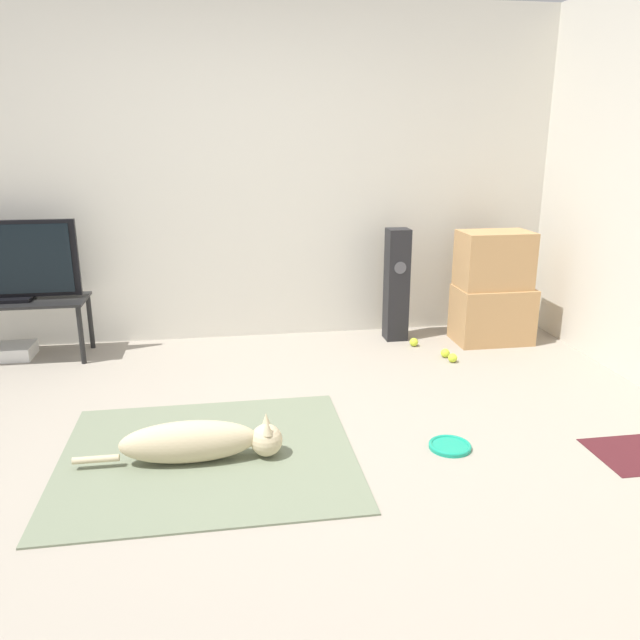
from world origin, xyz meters
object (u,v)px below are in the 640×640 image
object	(u,v)px
floor_speaker	(397,285)
tennis_ball_by_boxes	(453,358)
frisbee	(450,446)
tennis_ball_near_speaker	(445,353)
cardboard_box_lower	(492,315)
tv	(0,262)
dog	(200,441)
tennis_ball_loose_on_carpet	(414,342)
game_console	(14,351)
tv_stand	(7,308)
cardboard_box_upper	(494,260)

from	to	relation	value
floor_speaker	tennis_ball_by_boxes	world-z (taller)	floor_speaker
frisbee	tennis_ball_near_speaker	xyz separation A→B (m)	(0.46, 1.34, 0.02)
cardboard_box_lower	tv	size ratio (longest dim) A/B	0.56
tv	tennis_ball_near_speaker	world-z (taller)	tv
dog	tv	world-z (taller)	tv
tennis_ball_by_boxes	dog	bearing A→B (deg)	-146.44
tennis_ball_near_speaker	tennis_ball_loose_on_carpet	distance (m)	0.32
frisbee	tennis_ball_near_speaker	size ratio (longest dim) A/B	3.37
dog	game_console	xyz separation A→B (m)	(-1.40, 1.78, -0.07)
tv_stand	tennis_ball_by_boxes	distance (m)	3.22
tv_stand	game_console	xyz separation A→B (m)	(-0.01, 0.04, -0.34)
frisbee	cardboard_box_lower	xyz separation A→B (m)	(0.95, 1.65, 0.21)
dog	floor_speaker	bearing A→B (deg)	49.73
dog	frisbee	xyz separation A→B (m)	(1.29, -0.06, -0.10)
tv_stand	cardboard_box_upper	bearing A→B (deg)	-2.38
cardboard_box_lower	tv_stand	size ratio (longest dim) A/B	0.53
dog	cardboard_box_upper	distance (m)	2.79
frisbee	floor_speaker	world-z (taller)	floor_speaker
cardboard_box_lower	tv_stand	world-z (taller)	tv_stand
frisbee	tv_stand	bearing A→B (deg)	145.99
tv	game_console	world-z (taller)	tv
frisbee	floor_speaker	distance (m)	1.89
cardboard_box_lower	tv	distance (m)	3.66
tv_stand	tennis_ball_near_speaker	size ratio (longest dim) A/B	16.79
tennis_ball_by_boxes	floor_speaker	bearing A→B (deg)	113.49
cardboard_box_lower	cardboard_box_upper	distance (m)	0.44
frisbee	tv_stand	xyz separation A→B (m)	(-2.67, 1.80, 0.38)
frisbee	tennis_ball_by_boxes	bearing A→B (deg)	68.75
tv_stand	cardboard_box_lower	bearing A→B (deg)	-2.52
cardboard_box_lower	tv	xyz separation A→B (m)	(-3.62, 0.16, 0.50)
frisbee	cardboard_box_upper	distance (m)	2.01
floor_speaker	tv_stand	distance (m)	2.89
floor_speaker	game_console	distance (m)	2.93
dog	tennis_ball_by_boxes	distance (m)	2.12
game_console	cardboard_box_upper	bearing A→B (deg)	-2.98
floor_speaker	tennis_ball_near_speaker	bearing A→B (deg)	-63.59
cardboard_box_upper	tennis_ball_loose_on_carpet	bearing A→B (deg)	-176.86
game_console	tv	bearing A→B (deg)	-75.38
tv	cardboard_box_lower	bearing A→B (deg)	-2.56
floor_speaker	tennis_ball_loose_on_carpet	distance (m)	0.47
tennis_ball_by_boxes	tennis_ball_near_speaker	distance (m)	0.11
frisbee	tv_stand	world-z (taller)	tv_stand
tv	tennis_ball_loose_on_carpet	size ratio (longest dim) A/B	15.95
tv	tennis_ball_by_boxes	size ratio (longest dim) A/B	15.95
tennis_ball_near_speaker	game_console	bearing A→B (deg)	170.88
floor_speaker	tv	xyz separation A→B (m)	(-2.89, -0.02, 0.28)
cardboard_box_lower	tennis_ball_by_boxes	bearing A→B (deg)	-138.61
cardboard_box_upper	tv_stand	bearing A→B (deg)	177.62
floor_speaker	tennis_ball_near_speaker	world-z (taller)	floor_speaker
tv	game_console	distance (m)	0.68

